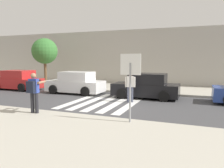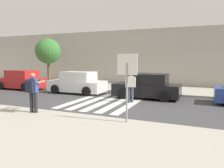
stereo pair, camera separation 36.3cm
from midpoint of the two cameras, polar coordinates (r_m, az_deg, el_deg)
ground_plane at (r=12.44m, az=-3.09°, el=-4.83°), size 120.00×120.00×0.00m
sidewalk_near at (r=7.43m, az=-23.85°, el=-12.76°), size 60.00×6.00×0.14m
sidewalk_far at (r=17.98m, az=4.86°, el=-1.06°), size 60.00×4.80×0.14m
building_facade_far at (r=22.08m, az=8.21°, el=6.79°), size 56.00×4.00×5.12m
crosswalk_stripe_0 at (r=13.34m, az=-9.01°, el=-4.10°), size 0.44×5.20×0.01m
crosswalk_stripe_1 at (r=12.96m, az=-5.95°, el=-4.37°), size 0.44×5.20×0.01m
crosswalk_stripe_2 at (r=12.61m, az=-2.71°, el=-4.64°), size 0.44×5.20×0.01m
crosswalk_stripe_3 at (r=12.31m, az=0.70°, el=-4.91°), size 0.44×5.20×0.01m
crosswalk_stripe_4 at (r=12.06m, az=4.28°, el=-5.18°), size 0.44×5.20×0.01m
stop_sign at (r=7.89m, az=3.52°, el=2.96°), size 0.76×0.08×2.51m
photographer_with_backpack at (r=9.91m, az=-20.79°, el=-1.34°), size 0.67×0.90×1.72m
pedestrian_crossing at (r=12.36m, az=3.95°, el=-0.32°), size 0.55×0.35×1.72m
parked_car_red at (r=19.17m, az=-23.94°, el=0.84°), size 4.10×1.92×1.55m
parked_car_white at (r=15.81m, az=-10.11°, el=0.20°), size 4.10×1.92×1.55m
parked_car_black at (r=13.86m, az=8.16°, el=-0.66°), size 4.10×1.92×1.55m
street_tree_west at (r=20.76m, az=-17.66°, el=8.15°), size 2.29×2.29×4.16m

